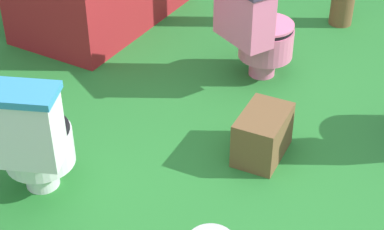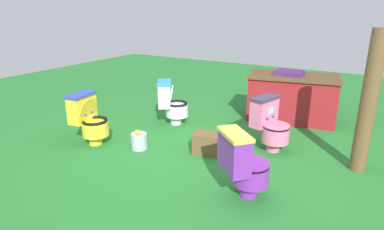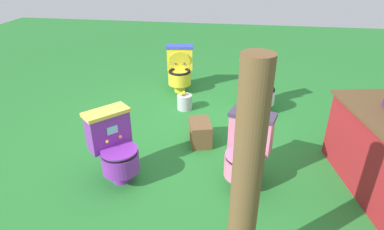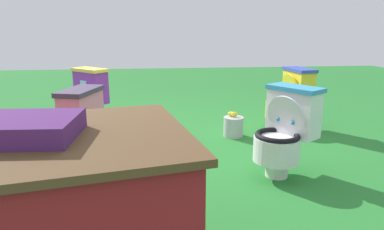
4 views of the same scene
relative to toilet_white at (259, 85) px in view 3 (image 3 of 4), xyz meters
name	(u,v)px [view 3 (image 3 of 4)]	position (x,y,z in m)	size (l,w,h in m)	color
ground	(191,139)	(1.00, -0.82, -0.37)	(14.00, 14.00, 0.00)	#26752D
toilet_white	(259,85)	(0.00, 0.00, 0.00)	(0.63, 0.61, 0.73)	white
toilet_pink	(247,150)	(1.71, -0.16, 0.00)	(0.58, 0.52, 0.73)	pink
toilet_yellow	(180,68)	(-0.54, -1.25, 0.00)	(0.54, 0.47, 0.73)	yellow
toilet_purple	(115,147)	(1.84, -1.46, 0.00)	(0.63, 0.63, 0.73)	purple
wooden_post	(246,187)	(2.82, -0.20, 0.46)	(0.18, 0.18, 1.66)	brown
small_crate	(200,132)	(1.05, -0.71, -0.23)	(0.38, 0.24, 0.28)	brown
lemon_bucket	(185,102)	(0.17, -1.05, -0.26)	(0.22, 0.22, 0.28)	#B7B7BF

